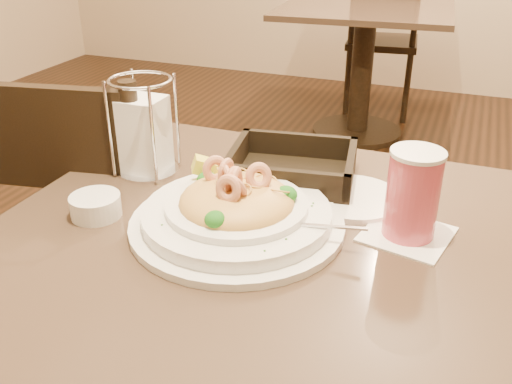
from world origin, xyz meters
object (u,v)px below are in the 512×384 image
(background_table, at_px, (364,49))
(pasta_bowl, at_px, (237,210))
(dining_chair_far, at_px, (383,36))
(bread_basket, at_px, (292,171))
(drink_glass, at_px, (412,195))
(main_table, at_px, (252,348))
(dining_chair_near, at_px, (96,232))
(napkin_caddy, at_px, (145,133))
(side_plate, at_px, (353,198))
(butter_ramekin, at_px, (96,206))

(background_table, distance_m, pasta_bowl, 2.44)
(background_table, distance_m, dining_chair_far, 0.40)
(pasta_bowl, distance_m, bread_basket, 0.21)
(drink_glass, bearing_deg, background_table, 102.81)
(main_table, distance_m, dining_chair_near, 0.57)
(dining_chair_near, distance_m, drink_glass, 0.83)
(background_table, height_order, bread_basket, bread_basket)
(pasta_bowl, height_order, bread_basket, pasta_bowl)
(dining_chair_near, bearing_deg, napkin_caddy, 150.43)
(napkin_caddy, xyz_separation_m, side_plate, (0.42, 0.02, -0.08))
(dining_chair_far, relative_size, butter_ramekin, 10.42)
(bread_basket, bearing_deg, dining_chair_far, 95.47)
(pasta_bowl, bearing_deg, dining_chair_near, 155.46)
(side_plate, bearing_deg, dining_chair_far, 98.22)
(dining_chair_near, height_order, side_plate, dining_chair_near)
(dining_chair_near, bearing_deg, bread_basket, 168.01)
(background_table, bearing_deg, drink_glass, -77.19)
(dining_chair_far, relative_size, drink_glass, 5.80)
(side_plate, bearing_deg, drink_glass, -38.35)
(dining_chair_near, xyz_separation_m, drink_glass, (0.75, -0.14, 0.31))
(dining_chair_far, xyz_separation_m, drink_glass, (0.49, -2.73, 0.31))
(dining_chair_far, xyz_separation_m, bread_basket, (0.25, -2.60, 0.26))
(bread_basket, bearing_deg, butter_ramekin, -137.45)
(main_table, relative_size, dining_chair_near, 0.97)
(main_table, xyz_separation_m, dining_chair_near, (-0.52, 0.25, -0.01))
(drink_glass, relative_size, bread_basket, 0.60)
(dining_chair_near, relative_size, drink_glass, 5.80)
(main_table, bearing_deg, butter_ramekin, -175.65)
(dining_chair_near, relative_size, side_plate, 5.07)
(napkin_caddy, relative_size, butter_ramekin, 2.23)
(napkin_caddy, bearing_deg, bread_basket, 12.05)
(drink_glass, bearing_deg, main_table, -155.33)
(dining_chair_far, height_order, drink_glass, dining_chair_far)
(dining_chair_far, distance_m, napkin_caddy, 2.68)
(background_table, distance_m, side_plate, 2.29)
(main_table, distance_m, side_plate, 0.33)
(dining_chair_near, relative_size, bread_basket, 3.46)
(background_table, xyz_separation_m, bread_basket, (0.29, -2.20, 0.25))
(dining_chair_near, xyz_separation_m, butter_ramekin, (0.23, -0.27, 0.26))
(pasta_bowl, relative_size, bread_basket, 1.52)
(dining_chair_near, bearing_deg, drink_glass, 158.94)
(pasta_bowl, bearing_deg, butter_ramekin, -168.01)
(dining_chair_near, distance_m, dining_chair_far, 2.60)
(bread_basket, relative_size, butter_ramekin, 3.01)
(main_table, relative_size, pasta_bowl, 2.21)
(main_table, xyz_separation_m, butter_ramekin, (-0.29, -0.02, 0.25))
(background_table, bearing_deg, bread_basket, -82.61)
(napkin_caddy, height_order, butter_ramekin, napkin_caddy)
(background_table, height_order, napkin_caddy, napkin_caddy)
(pasta_bowl, relative_size, butter_ramekin, 4.57)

